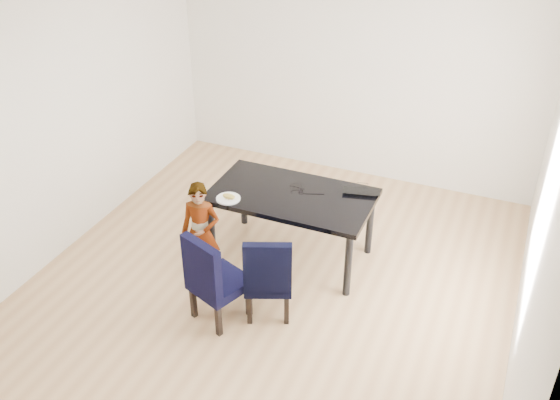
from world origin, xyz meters
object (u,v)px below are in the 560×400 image
at_px(chair_left, 220,276).
at_px(plate, 228,199).
at_px(dining_table, 291,225).
at_px(laptop, 362,189).
at_px(chair_right, 268,273).
at_px(child, 201,232).

xyz_separation_m(chair_left, plate, (-0.29, 0.77, 0.30)).
relative_size(dining_table, plate, 6.72).
bearing_deg(laptop, plate, 17.55).
distance_m(dining_table, chair_right, 0.88).
height_order(dining_table, plate, plate).
relative_size(child, laptop, 2.86).
relative_size(dining_table, child, 1.53).
relative_size(dining_table, chair_left, 1.76).
height_order(child, laptop, child).
relative_size(chair_left, laptop, 2.49).
bearing_deg(dining_table, plate, -148.09).
distance_m(chair_right, child, 0.83).
height_order(chair_left, plate, chair_left).
bearing_deg(laptop, dining_table, 15.85).
bearing_deg(plate, laptop, 30.01).
bearing_deg(dining_table, chair_left, -102.42).
distance_m(child, plate, 0.42).
distance_m(chair_right, laptop, 1.34).
height_order(plate, laptop, laptop).
distance_m(chair_right, plate, 0.91).
bearing_deg(child, dining_table, 30.68).
bearing_deg(plate, chair_right, -39.13).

